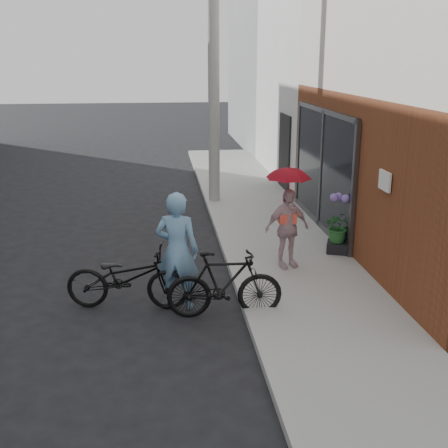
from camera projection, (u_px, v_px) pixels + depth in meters
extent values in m
plane|color=black|center=(182.00, 305.00, 8.59)|extent=(80.00, 80.00, 0.00)
cube|color=#989893|center=(287.00, 253.00, 10.71)|extent=(2.20, 24.00, 0.12)
cube|color=#9E9E99|center=(227.00, 255.00, 10.58)|extent=(0.12, 24.00, 0.12)
cube|color=black|center=(322.00, 169.00, 11.88)|extent=(0.06, 3.80, 2.40)
cube|color=white|center=(385.00, 181.00, 8.61)|extent=(0.04, 0.40, 0.30)
cube|color=silver|center=(404.00, 62.00, 16.96)|extent=(8.00, 6.00, 7.00)
cube|color=gray|center=(334.00, 60.00, 23.62)|extent=(8.00, 8.00, 7.00)
cylinder|color=#9E9E99|center=(214.00, 63.00, 13.42)|extent=(0.28, 0.28, 7.00)
imported|color=#6C9AC1|center=(177.00, 251.00, 8.30)|extent=(0.75, 0.60, 1.79)
imported|color=black|center=(127.00, 278.00, 8.37)|extent=(1.92, 0.93, 0.97)
imported|color=black|center=(224.00, 284.00, 8.07)|extent=(1.69, 0.53, 1.01)
imported|color=beige|center=(287.00, 228.00, 9.65)|extent=(0.87, 0.54, 1.39)
imported|color=red|center=(289.00, 170.00, 9.36)|extent=(0.73, 0.73, 0.64)
cube|color=black|center=(337.00, 247.00, 10.53)|extent=(0.49, 0.49, 0.20)
imported|color=#27622A|center=(339.00, 226.00, 10.42)|extent=(0.54, 0.47, 0.60)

